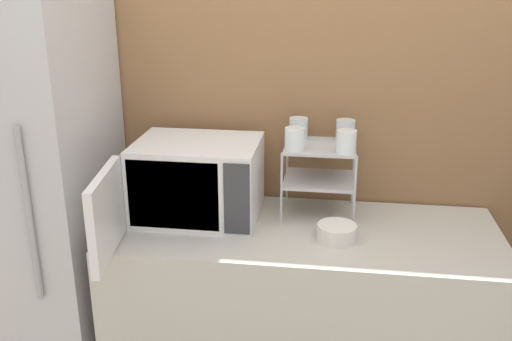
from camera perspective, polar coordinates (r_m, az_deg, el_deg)
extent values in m
cube|color=olive|center=(2.47, 5.57, 5.76)|extent=(8.00, 0.06, 2.60)
cube|color=#B7B2A8|center=(2.49, 4.50, -15.42)|extent=(1.53, 0.63, 0.92)
cube|color=silver|center=(2.32, -5.80, -0.88)|extent=(0.49, 0.38, 0.32)
cube|color=#B7B2A8|center=(2.17, -8.33, -2.48)|extent=(0.35, 0.01, 0.27)
cube|color=#333338|center=(2.11, -1.94, -2.93)|extent=(0.10, 0.01, 0.28)
cube|color=silver|center=(2.06, -14.68, -4.19)|extent=(0.08, 0.38, 0.30)
cylinder|color=#B2B2B7|center=(2.24, 2.56, -1.87)|extent=(0.01, 0.01, 0.30)
cylinder|color=#B2B2B7|center=(2.23, 9.84, -2.22)|extent=(0.01, 0.01, 0.30)
cylinder|color=#B2B2B7|center=(2.47, 3.13, 0.22)|extent=(0.01, 0.01, 0.30)
cylinder|color=#B2B2B7|center=(2.46, 9.72, -0.09)|extent=(0.01, 0.01, 0.30)
cube|color=#B2B2B7|center=(2.35, 6.31, -0.94)|extent=(0.28, 0.25, 0.01)
cube|color=#B2B2B7|center=(2.30, 6.44, 2.39)|extent=(0.28, 0.25, 0.01)
cylinder|color=silver|center=(2.22, 3.87, 3.17)|extent=(0.08, 0.08, 0.09)
cylinder|color=silver|center=(2.36, 8.92, 3.98)|extent=(0.08, 0.08, 0.09)
cylinder|color=silver|center=(2.21, 9.01, 2.89)|extent=(0.08, 0.08, 0.09)
cylinder|color=silver|center=(2.37, 4.26, 4.23)|extent=(0.08, 0.08, 0.09)
cylinder|color=silver|center=(2.18, 8.05, -6.79)|extent=(0.08, 0.08, 0.01)
cylinder|color=silver|center=(2.17, 8.09, -6.15)|extent=(0.15, 0.15, 0.06)
cube|color=#B7B7BC|center=(2.58, -22.01, -3.11)|extent=(0.68, 0.61, 1.90)
cylinder|color=#99999E|center=(2.20, -21.74, -4.32)|extent=(0.02, 0.02, 0.67)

